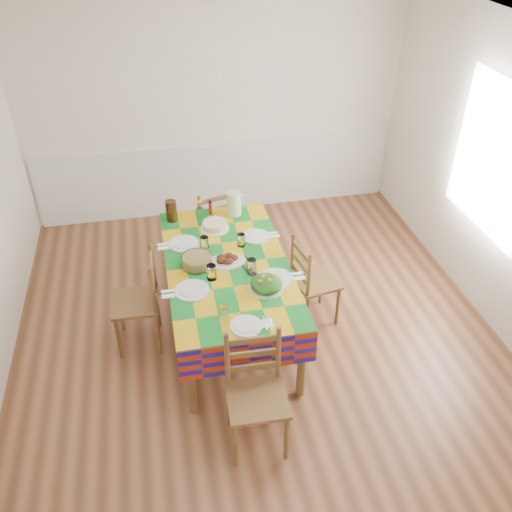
{
  "coord_description": "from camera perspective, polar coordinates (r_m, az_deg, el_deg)",
  "views": [
    {
      "loc": [
        -0.78,
        -3.66,
        3.61
      ],
      "look_at": [
        0.0,
        0.11,
        0.88
      ],
      "focal_mm": 38.0,
      "sensor_mm": 36.0,
      "label": 1
    }
  ],
  "objects": [
    {
      "name": "room",
      "position": [
        4.37,
        0.28,
        4.22
      ],
      "size": [
        4.58,
        5.08,
        2.78
      ],
      "color": "brown",
      "rests_on": "ground"
    },
    {
      "name": "wainscot",
      "position": [
        6.93,
        -4.04,
        8.5
      ],
      "size": [
        4.41,
        0.06,
        0.92
      ],
      "color": "white",
      "rests_on": "room"
    },
    {
      "name": "window_right",
      "position": [
        5.4,
        23.72,
        9.33
      ],
      "size": [
        0.0,
        1.4,
        1.4
      ],
      "primitive_type": "plane",
      "rotation": [
        0.0,
        -1.57,
        0.0
      ],
      "color": "white",
      "rests_on": "room"
    },
    {
      "name": "dining_table",
      "position": [
        4.86,
        -3.03,
        -1.62
      ],
      "size": [
        1.08,
        2.0,
        0.78
      ],
      "color": "brown",
      "rests_on": "room"
    },
    {
      "name": "setting_near_head",
      "position": [
        4.17,
        -1.86,
        -6.88
      ],
      "size": [
        0.41,
        0.27,
        0.12
      ],
      "color": "silver",
      "rests_on": "dining_table"
    },
    {
      "name": "setting_left_near",
      "position": [
        4.54,
        -6.09,
        -2.92
      ],
      "size": [
        0.54,
        0.32,
        0.14
      ],
      "rotation": [
        0.0,
        0.0,
        1.57
      ],
      "color": "silver",
      "rests_on": "dining_table"
    },
    {
      "name": "setting_left_far",
      "position": [
        5.04,
        -6.93,
        1.3
      ],
      "size": [
        0.52,
        0.31,
        0.14
      ],
      "rotation": [
        0.0,
        0.0,
        1.57
      ],
      "color": "silver",
      "rests_on": "dining_table"
    },
    {
      "name": "setting_right_near",
      "position": [
        4.63,
        1.23,
        -1.89
      ],
      "size": [
        0.55,
        0.32,
        0.14
      ],
      "rotation": [
        0.0,
        0.0,
        -1.57
      ],
      "color": "silver",
      "rests_on": "dining_table"
    },
    {
      "name": "setting_right_far",
      "position": [
        5.09,
        -0.5,
        1.96
      ],
      "size": [
        0.49,
        0.28,
        0.13
      ],
      "rotation": [
        0.0,
        0.0,
        -1.57
      ],
      "color": "silver",
      "rests_on": "dining_table"
    },
    {
      "name": "meat_platter",
      "position": [
        4.81,
        -3.08,
        -0.39
      ],
      "size": [
        0.34,
        0.24,
        0.07
      ],
      "color": "silver",
      "rests_on": "dining_table"
    },
    {
      "name": "salad_platter",
      "position": [
        4.49,
        1.12,
        -2.99
      ],
      "size": [
        0.29,
        0.29,
        0.12
      ],
      "color": "silver",
      "rests_on": "dining_table"
    },
    {
      "name": "pasta_bowl",
      "position": [
        4.77,
        -6.23,
        -0.53
      ],
      "size": [
        0.27,
        0.27,
        0.1
      ],
      "color": "white",
      "rests_on": "dining_table"
    },
    {
      "name": "cake",
      "position": [
        5.27,
        -4.36,
        3.2
      ],
      "size": [
        0.28,
        0.28,
        0.08
      ],
      "color": "silver",
      "rests_on": "dining_table"
    },
    {
      "name": "serving_utensils",
      "position": [
        4.75,
        -0.83,
        -1.15
      ],
      "size": [
        0.15,
        0.35,
        0.01
      ],
      "color": "black",
      "rests_on": "dining_table"
    },
    {
      "name": "flower_vase",
      "position": [
        5.43,
        -5.97,
        4.79
      ],
      "size": [
        0.13,
        0.11,
        0.22
      ],
      "color": "white",
      "rests_on": "dining_table"
    },
    {
      "name": "hot_sauce",
      "position": [
        5.49,
        -4.82,
        5.14
      ],
      "size": [
        0.04,
        0.04,
        0.16
      ],
      "primitive_type": "cylinder",
      "color": "red",
      "rests_on": "dining_table"
    },
    {
      "name": "green_pitcher",
      "position": [
        5.45,
        -2.34,
        5.56
      ],
      "size": [
        0.15,
        0.15,
        0.25
      ],
      "primitive_type": "cylinder",
      "color": "#B9DB9A",
      "rests_on": "dining_table"
    },
    {
      "name": "tea_pitcher",
      "position": [
        5.42,
        -8.9,
        4.72
      ],
      "size": [
        0.11,
        0.11,
        0.22
      ],
      "primitive_type": "cylinder",
      "color": "black",
      "rests_on": "dining_table"
    },
    {
      "name": "name_card",
      "position": [
        4.07,
        -0.43,
        -8.57
      ],
      "size": [
        0.08,
        0.03,
        0.02
      ],
      "primitive_type": "cube",
      "color": "silver",
      "rests_on": "dining_table"
    },
    {
      "name": "chair_near",
      "position": [
        4.09,
        0.01,
        -14.35
      ],
      "size": [
        0.45,
        0.43,
        0.99
      ],
      "rotation": [
        0.0,
        0.0,
        -0.04
      ],
      "color": "brown",
      "rests_on": "room"
    },
    {
      "name": "chair_far",
      "position": [
        6.04,
        -4.78,
        3.47
      ],
      "size": [
        0.47,
        0.45,
        0.87
      ],
      "rotation": [
        0.0,
        0.0,
        3.41
      ],
      "color": "brown",
      "rests_on": "room"
    },
    {
      "name": "chair_left",
      "position": [
        4.96,
        -12.09,
        -4.69
      ],
      "size": [
        0.42,
        0.44,
        0.97
      ],
      "rotation": [
        0.0,
        0.0,
        -1.61
      ],
      "color": "brown",
      "rests_on": "room"
    },
    {
      "name": "chair_right",
      "position": [
        5.15,
        5.9,
        -2.72
      ],
      "size": [
        0.45,
        0.46,
        0.91
      ],
      "rotation": [
        0.0,
        0.0,
        1.74
      ],
      "color": "brown",
      "rests_on": "room"
    }
  ]
}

